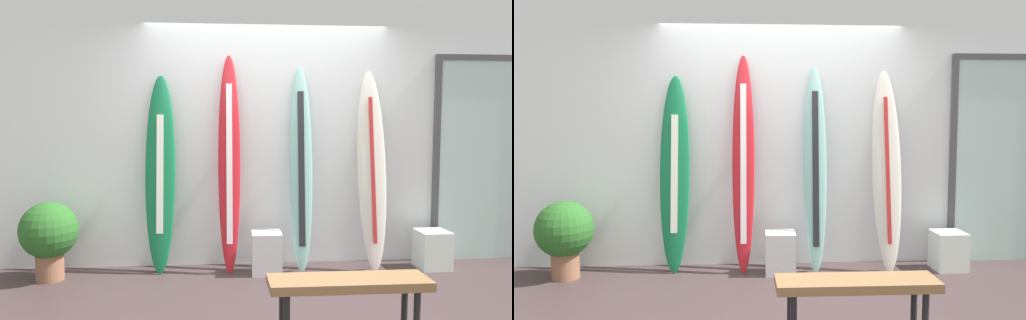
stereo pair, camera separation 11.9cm
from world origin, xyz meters
The scene contains 11 objects.
ground centered at (0.00, 0.00, -0.02)m, with size 8.00×8.00×0.04m, color #423233.
wall_back centered at (0.00, 1.30, 1.40)m, with size 7.20×0.20×2.80m, color white.
surfboard_emerald centered at (-1.08, 1.01, 0.97)m, with size 0.31×0.32×1.97m.
surfboard_crimson centered at (-0.40, 0.98, 1.07)m, with size 0.23×0.37×2.18m.
surfboard_seafoam centered at (0.32, 0.98, 1.02)m, with size 0.25×0.40×2.07m.
surfboard_ivory centered at (1.05, 0.97, 1.00)m, with size 0.30×0.41×2.03m.
display_block_left centered at (-0.04, 0.86, 0.21)m, with size 0.30×0.30×0.41m.
display_block_center centered at (1.68, 0.89, 0.19)m, with size 0.31×0.31×0.39m.
glass_door centered at (2.38, 1.18, 1.14)m, with size 1.16×0.06×2.22m.
potted_plant centered at (-2.11, 0.82, 0.45)m, with size 0.54×0.54×0.75m.
bench centered at (0.33, -0.77, 0.41)m, with size 1.06×0.29×0.48m.
Camera 2 is at (-0.40, -3.78, 1.49)m, focal length 33.54 mm.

